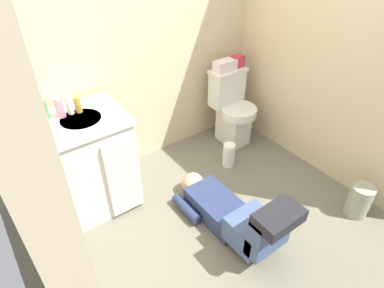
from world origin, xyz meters
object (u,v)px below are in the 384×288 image
object	(u,v)px
toiletry_bag	(237,61)
trash_can	(359,201)
person_plumber	(234,215)
bottle_amber	(78,105)
tissue_box	(225,65)
bottle_pink	(59,108)
toilet	(232,108)
soap_dispenser	(44,110)
bottle_white	(69,105)
paper_towel_roll	(229,155)
faucet	(71,103)
vanity_cabinet	(91,163)

from	to	relation	value
toiletry_bag	trash_can	world-z (taller)	toiletry_bag
toiletry_bag	trash_can	xyz separation A→B (m)	(0.02, -1.46, -0.67)
person_plumber	bottle_amber	distance (m)	1.36
tissue_box	toiletry_bag	xyz separation A→B (m)	(0.15, 0.00, 0.01)
trash_can	bottle_pink	bearing A→B (deg)	140.16
toilet	bottle_amber	bearing A→B (deg)	178.75
person_plumber	soap_dispenser	xyz separation A→B (m)	(-0.88, 1.00, 0.71)
tissue_box	toiletry_bag	size ratio (longest dim) A/B	1.77
bottle_white	paper_towel_roll	size ratio (longest dim) A/B	0.54
trash_can	toilet	bearing A→B (deg)	95.05
toiletry_bag	paper_towel_roll	size ratio (longest dim) A/B	0.53
trash_can	paper_towel_roll	distance (m)	1.14
toiletry_bag	faucet	bearing A→B (deg)	179.66
tissue_box	soap_dispenser	xyz separation A→B (m)	(-1.63, -0.01, 0.09)
bottle_white	bottle_amber	distance (m)	0.05
soap_dispenser	bottle_white	distance (m)	0.17
vanity_cabinet	paper_towel_roll	world-z (taller)	vanity_cabinet
trash_can	person_plumber	bearing A→B (deg)	153.75
soap_dispenser	toiletry_bag	bearing A→B (deg)	0.34
trash_can	paper_towel_roll	xyz separation A→B (m)	(-0.42, 1.05, -0.02)
vanity_cabinet	trash_can	xyz separation A→B (m)	(1.60, -1.33, -0.28)
toilet	bottle_white	xyz separation A→B (m)	(-1.51, 0.05, 0.52)
bottle_pink	toiletry_bag	bearing A→B (deg)	1.62
faucet	paper_towel_roll	xyz separation A→B (m)	(1.18, -0.42, -0.75)
person_plumber	paper_towel_roll	size ratio (longest dim) A/B	4.52
bottle_amber	faucet	bearing A→B (deg)	111.28
toilet	faucet	size ratio (longest dim) A/B	7.50
vanity_cabinet	faucet	bearing A→B (deg)	91.31
vanity_cabinet	tissue_box	world-z (taller)	tissue_box
faucet	toiletry_bag	world-z (taller)	faucet
person_plumber	bottle_white	size ratio (longest dim) A/B	8.31
person_plumber	toilet	bearing A→B (deg)	49.52
tissue_box	trash_can	world-z (taller)	tissue_box
paper_towel_roll	bottle_amber	bearing A→B (deg)	163.09
person_plumber	bottle_amber	xyz separation A→B (m)	(-0.67, 0.96, 0.70)
vanity_cabinet	tissue_box	bearing A→B (deg)	5.44
tissue_box	paper_towel_roll	size ratio (longest dim) A/B	0.93
toilet	bottle_amber	world-z (taller)	bottle_amber
faucet	trash_can	xyz separation A→B (m)	(1.60, -1.47, -0.73)
person_plumber	soap_dispenser	bearing A→B (deg)	131.31
soap_dispenser	trash_can	size ratio (longest dim) A/B	0.59
toilet	paper_towel_roll	size ratio (longest dim) A/B	3.19
person_plumber	toiletry_bag	distance (m)	1.49
toilet	trash_can	bearing A→B (deg)	-84.95
vanity_cabinet	soap_dispenser	size ratio (longest dim) A/B	4.94
toilet	paper_towel_roll	world-z (taller)	toilet
soap_dispenser	trash_can	xyz separation A→B (m)	(1.79, -1.45, -0.75)
toilet	toiletry_bag	world-z (taller)	toiletry_bag
soap_dispenser	faucet	bearing A→B (deg)	6.01
faucet	tissue_box	xyz separation A→B (m)	(1.44, -0.01, -0.07)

